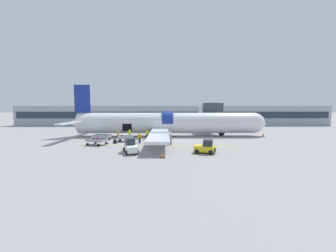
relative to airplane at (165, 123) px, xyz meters
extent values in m
plane|color=gray|center=(2.81, -5.31, -2.55)|extent=(500.00, 500.00, 0.00)
cube|color=yellow|center=(-0.71, -10.40, -2.55)|extent=(25.76, 2.85, 0.01)
cube|color=#9EA3AD|center=(2.81, 30.63, 0.58)|extent=(99.56, 13.74, 6.26)
cube|color=#232D3D|center=(2.81, 23.69, 0.89)|extent=(97.57, 0.16, 2.00)
cylinder|color=#4C4C51|center=(9.99, 6.93, -0.95)|extent=(0.60, 0.60, 3.20)
cube|color=silver|center=(9.99, 6.93, 2.21)|extent=(3.11, 9.84, 3.11)
cube|color=#333842|center=(9.99, 2.61, 2.21)|extent=(4.05, 1.60, 3.74)
cylinder|color=silver|center=(0.46, 0.00, 0.08)|extent=(34.66, 4.02, 4.02)
sphere|color=silver|center=(17.79, 0.00, 0.08)|extent=(3.82, 3.82, 3.82)
cone|color=silver|center=(-16.87, 0.00, 0.08)|extent=(4.62, 3.70, 3.70)
cylinder|color=navy|center=(0.46, -0.04, 0.44)|extent=(2.08, 4.03, 4.03)
cube|color=navy|center=(-16.11, 0.00, 4.79)|extent=(3.01, 0.28, 5.41)
cube|color=silver|center=(-16.12, -4.73, 0.48)|extent=(1.24, 9.47, 0.20)
cube|color=silver|center=(-16.12, 4.74, 0.48)|extent=(1.24, 9.47, 0.20)
cube|color=silver|center=(-0.93, -9.06, -1.03)|extent=(2.96, 16.92, 0.40)
cube|color=silver|center=(-0.93, 9.06, -1.03)|extent=(2.96, 16.92, 0.40)
cylinder|color=gray|center=(-0.73, -9.11, -1.57)|extent=(3.39, 1.91, 1.91)
cylinder|color=gray|center=(-0.73, 9.12, -1.57)|extent=(3.39, 1.91, 1.91)
cube|color=black|center=(-7.16, -1.99, -0.63)|extent=(1.70, 0.12, 1.40)
cylinder|color=#56565B|center=(11.20, 0.00, -1.44)|extent=(0.22, 0.22, 1.02)
sphere|color=black|center=(11.20, 0.00, -1.95)|extent=(1.20, 1.20, 1.20)
cylinder|color=#56565B|center=(-3.01, -2.71, -1.44)|extent=(0.22, 0.22, 1.02)
sphere|color=black|center=(-3.01, -2.71, -1.95)|extent=(1.20, 1.20, 1.20)
cylinder|color=#56565B|center=(-3.01, 2.71, -1.44)|extent=(0.22, 0.22, 1.02)
sphere|color=black|center=(-3.01, 2.71, -1.95)|extent=(1.20, 1.20, 1.20)
cube|color=white|center=(-4.25, -15.44, -1.95)|extent=(2.18, 3.34, 0.73)
cube|color=#232833|center=(-4.43, -14.93, -1.19)|extent=(1.45, 1.66, 0.79)
cube|color=black|center=(-4.77, -13.92, -2.09)|extent=(1.10, 0.48, 0.36)
sphere|color=black|center=(-4.03, -14.25, -2.27)|extent=(0.56, 0.56, 0.56)
sphere|color=black|center=(-5.15, -14.63, -2.27)|extent=(0.56, 0.56, 0.56)
sphere|color=black|center=(-3.35, -16.25, -2.27)|extent=(0.56, 0.56, 0.56)
sphere|color=black|center=(-4.47, -16.63, -2.27)|extent=(0.56, 0.56, 0.56)
cube|color=yellow|center=(4.84, -15.62, -1.97)|extent=(2.82, 2.28, 0.68)
cube|color=#232833|center=(5.24, -15.75, -1.25)|extent=(1.47, 1.62, 0.75)
cube|color=black|center=(6.04, -16.03, -2.11)|extent=(0.57, 1.38, 0.34)
sphere|color=black|center=(5.38, -16.59, -2.27)|extent=(0.56, 0.56, 0.56)
sphere|color=black|center=(5.87, -15.18, -2.27)|extent=(0.56, 0.56, 0.56)
sphere|color=black|center=(3.81, -16.05, -2.27)|extent=(0.56, 0.56, 0.56)
sphere|color=black|center=(4.29, -14.64, -2.27)|extent=(0.56, 0.56, 0.56)
cube|color=#B7BABF|center=(-6.60, -6.52, -2.04)|extent=(2.79, 1.85, 0.05)
cube|color=#B7BABF|center=(-5.33, -6.37, -1.79)|extent=(0.24, 1.55, 0.45)
cube|color=#B7BABF|center=(-6.52, -7.26, -1.79)|extent=(2.57, 0.35, 0.45)
cube|color=#B7BABF|center=(-6.69, -5.78, -1.79)|extent=(2.57, 0.35, 0.45)
cube|color=#333338|center=(-4.85, -6.32, -2.26)|extent=(0.90, 0.18, 0.06)
sphere|color=black|center=(-5.60, -7.19, -2.35)|extent=(0.40, 0.40, 0.40)
sphere|color=black|center=(-5.78, -5.64, -2.35)|extent=(0.40, 0.40, 0.40)
sphere|color=black|center=(-7.43, -7.40, -2.35)|extent=(0.40, 0.40, 0.40)
sphere|color=black|center=(-7.61, -5.85, -2.35)|extent=(0.40, 0.40, 0.40)
cube|color=#1E2347|center=(-7.21, -6.66, -1.75)|extent=(0.59, 0.38, 0.52)
cube|color=#4C1E1E|center=(-6.43, -6.42, -1.81)|extent=(0.55, 0.29, 0.41)
cube|color=#4C1E1E|center=(-6.87, -6.36, -1.86)|extent=(0.41, 0.29, 0.31)
cube|color=#999BA0|center=(-11.13, -4.72, -2.09)|extent=(3.38, 1.86, 0.05)
cube|color=#999BA0|center=(-9.55, -4.89, -1.83)|extent=(0.22, 1.53, 0.47)
cube|color=#999BA0|center=(-11.21, -5.45, -1.83)|extent=(3.17, 0.39, 0.47)
cube|color=#999BA0|center=(-11.06, -3.99, -1.83)|extent=(3.17, 0.39, 0.47)
cube|color=#333338|center=(-9.07, -4.94, -2.28)|extent=(0.90, 0.17, 0.06)
sphere|color=black|center=(-10.08, -5.60, -2.35)|extent=(0.40, 0.40, 0.40)
sphere|color=black|center=(-9.92, -4.08, -2.35)|extent=(0.40, 0.40, 0.40)
sphere|color=black|center=(-12.34, -5.37, -2.35)|extent=(0.40, 0.40, 0.40)
sphere|color=black|center=(-12.18, -3.85, -2.35)|extent=(0.40, 0.40, 0.40)
cube|color=#2D2D33|center=(-11.16, -4.46, -1.91)|extent=(0.55, 0.28, 0.32)
cube|color=#1E2347|center=(-10.52, -4.72, -1.85)|extent=(0.42, 0.35, 0.44)
cube|color=#14472D|center=(-11.74, -4.57, -1.80)|extent=(0.46, 0.30, 0.54)
cube|color=#999BA0|center=(-10.25, -9.84, -1.95)|extent=(3.29, 2.68, 0.05)
cube|color=#999BA0|center=(-8.96, -10.36, -1.74)|extent=(0.70, 1.64, 0.36)
cube|color=#999BA0|center=(-10.56, -10.62, -1.74)|extent=(2.61, 1.09, 0.36)
cube|color=#999BA0|center=(-9.93, -9.06, -1.74)|extent=(2.61, 1.09, 0.36)
cube|color=#333338|center=(-8.51, -10.53, -2.20)|extent=(0.87, 0.41, 0.06)
sphere|color=black|center=(-9.65, -11.02, -2.35)|extent=(0.40, 0.40, 0.40)
sphere|color=black|center=(-9.00, -9.40, -2.35)|extent=(0.40, 0.40, 0.40)
sphere|color=black|center=(-11.49, -10.28, -2.35)|extent=(0.40, 0.40, 0.40)
sphere|color=black|center=(-10.85, -8.66, -2.35)|extent=(0.40, 0.40, 0.40)
cube|color=#1E2347|center=(-9.33, -9.89, -1.72)|extent=(0.54, 0.35, 0.40)
cube|color=#14472D|center=(-10.87, -9.40, -1.73)|extent=(0.39, 0.36, 0.39)
cube|color=#721951|center=(-10.13, -9.95, -1.67)|extent=(0.45, 0.23, 0.50)
cylinder|color=#2D2D33|center=(-8.43, -3.81, -2.16)|extent=(0.33, 0.33, 0.77)
cylinder|color=orange|center=(-8.43, -3.81, -1.48)|extent=(0.43, 0.43, 0.61)
sphere|color=beige|center=(-8.43, -3.81, -1.07)|extent=(0.21, 0.21, 0.21)
cylinder|color=orange|center=(-8.38, -3.60, -1.54)|extent=(0.14, 0.14, 0.56)
cylinder|color=orange|center=(-8.47, -4.01, -1.54)|extent=(0.14, 0.14, 0.56)
cylinder|color=black|center=(-4.06, -8.24, -2.14)|extent=(0.35, 0.35, 0.82)
cylinder|color=orange|center=(-4.06, -8.24, -1.41)|extent=(0.45, 0.45, 0.64)
sphere|color=tan|center=(-4.06, -8.24, -0.98)|extent=(0.23, 0.23, 0.23)
cylinder|color=orange|center=(-3.83, -8.20, -1.48)|extent=(0.14, 0.14, 0.59)
cylinder|color=orange|center=(-4.28, -8.28, -1.48)|extent=(0.14, 0.14, 0.59)
cylinder|color=black|center=(-3.12, -5.09, -2.11)|extent=(0.39, 0.39, 0.88)
cylinder|color=#CCE523|center=(-3.12, -5.09, -1.32)|extent=(0.50, 0.50, 0.70)
sphere|color=brown|center=(-3.12, -5.09, -0.85)|extent=(0.24, 0.24, 0.24)
cylinder|color=#CCE523|center=(-3.36, -5.04, -1.39)|extent=(0.16, 0.16, 0.64)
cylinder|color=#CCE523|center=(-2.89, -5.15, -1.39)|extent=(0.16, 0.16, 0.64)
cylinder|color=black|center=(-6.38, -3.92, -2.13)|extent=(0.43, 0.43, 0.84)
cylinder|color=#CCE523|center=(-6.38, -3.92, -1.37)|extent=(0.55, 0.55, 0.66)
sphere|color=beige|center=(-6.38, -3.92, -0.92)|extent=(0.23, 0.23, 0.23)
cylinder|color=#CCE523|center=(-6.25, -4.12, -1.44)|extent=(0.17, 0.17, 0.61)
cylinder|color=#CCE523|center=(-6.51, -3.73, -1.44)|extent=(0.17, 0.17, 0.61)
cube|color=#2D2D33|center=(-5.56, -8.67, -2.21)|extent=(0.48, 0.24, 0.67)
cube|color=black|center=(-5.56, -8.67, -1.82)|extent=(0.30, 0.05, 0.12)
cube|color=black|center=(-7.88, -8.56, -2.28)|extent=(0.60, 0.42, 0.54)
cube|color=black|center=(-7.88, -8.56, -1.95)|extent=(0.34, 0.14, 0.12)
cube|color=black|center=(19.00, -1.22, -2.53)|extent=(0.64, 0.64, 0.03)
cone|color=orange|center=(19.00, -1.22, -2.19)|extent=(0.48, 0.48, 0.72)
cylinder|color=white|center=(19.00, -1.22, -2.15)|extent=(0.28, 0.28, 0.09)
cube|color=black|center=(-0.33, -17.97, -2.53)|extent=(0.59, 0.59, 0.03)
cone|color=orange|center=(-0.33, -17.97, -2.25)|extent=(0.44, 0.44, 0.60)
cylinder|color=white|center=(-0.33, -17.97, -2.22)|extent=(0.25, 0.25, 0.07)
camera|label=1|loc=(-0.02, -40.49, 2.92)|focal=22.00mm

